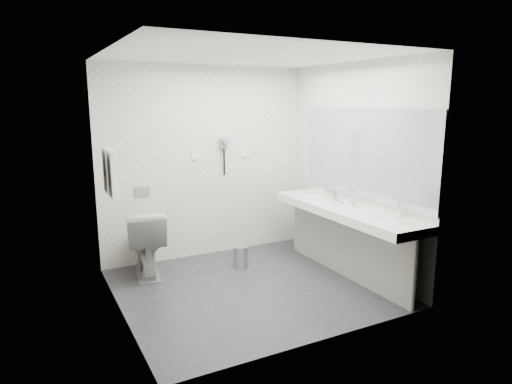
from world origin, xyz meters
TOP-DOWN VIEW (x-y plane):
  - floor at (0.00, 0.00)m, footprint 2.80×2.80m
  - ceiling at (0.00, 0.00)m, footprint 2.80×2.80m
  - wall_back at (0.00, 1.30)m, footprint 2.80×0.00m
  - wall_front at (0.00, -1.30)m, footprint 2.80×0.00m
  - wall_left at (-1.40, 0.00)m, footprint 0.00×2.60m
  - wall_right at (1.40, 0.00)m, footprint 0.00×2.60m
  - vanity_counter at (1.12, -0.20)m, footprint 0.55×2.20m
  - vanity_panel at (1.15, -0.20)m, footprint 0.03×2.15m
  - vanity_post_near at (1.18, -1.24)m, footprint 0.06×0.06m
  - vanity_post_far at (1.18, 0.84)m, footprint 0.06×0.06m
  - mirror at (1.39, -0.20)m, footprint 0.02×2.20m
  - basin_near at (1.12, -0.85)m, footprint 0.40×0.31m
  - basin_far at (1.12, 0.45)m, footprint 0.40×0.31m
  - faucet_near at (1.32, -0.85)m, footprint 0.04×0.04m
  - faucet_far at (1.32, 0.45)m, footprint 0.04×0.04m
  - soap_bottle_a at (1.26, -0.17)m, footprint 0.06×0.06m
  - soap_bottle_b at (1.19, -0.05)m, footprint 0.09×0.09m
  - soap_bottle_c at (1.23, -0.26)m, footprint 0.06×0.06m
  - glass_left at (1.24, 0.10)m, footprint 0.07×0.07m
  - glass_right at (1.23, 0.13)m, footprint 0.07×0.07m
  - toilet at (-0.92, 0.93)m, footprint 0.58×0.86m
  - flush_plate at (-0.85, 1.29)m, footprint 0.18×0.02m
  - pedal_bin at (0.18, 0.62)m, footprint 0.19×0.19m
  - bin_lid at (0.18, 0.62)m, footprint 0.18×0.18m
  - towel_rail at (-1.35, 0.55)m, footprint 0.02×0.62m
  - towel_near at (-1.34, 0.41)m, footprint 0.07×0.24m
  - towel_far at (-1.34, 0.69)m, footprint 0.07×0.24m
  - dryer_cradle at (0.25, 1.27)m, footprint 0.10×0.04m
  - dryer_barrel at (0.25, 1.20)m, footprint 0.08×0.14m
  - dryer_cord at (0.25, 1.26)m, footprint 0.02×0.02m
  - switch_plate_a at (-0.15, 1.29)m, footprint 0.09×0.02m
  - switch_plate_b at (0.55, 1.29)m, footprint 0.09×0.02m

SIDE VIEW (x-z plane):
  - floor at x=0.00m, z-range 0.00..0.00m
  - pedal_bin at x=0.18m, z-range 0.00..0.26m
  - bin_lid at x=0.18m, z-range 0.26..0.27m
  - vanity_panel at x=1.15m, z-range 0.00..0.75m
  - vanity_post_near at x=1.18m, z-range 0.00..0.75m
  - vanity_post_far at x=1.18m, z-range 0.00..0.75m
  - toilet at x=-0.92m, z-range 0.00..0.81m
  - vanity_counter at x=1.12m, z-range 0.75..0.85m
  - basin_near at x=1.12m, z-range 0.81..0.86m
  - basin_far at x=1.12m, z-range 0.81..0.86m
  - soap_bottle_b at x=1.19m, z-range 0.85..0.94m
  - soap_bottle_a at x=1.26m, z-range 0.85..0.95m
  - glass_left at x=1.24m, z-range 0.85..0.96m
  - soap_bottle_c at x=1.23m, z-range 0.85..0.96m
  - glass_right at x=1.23m, z-range 0.85..0.97m
  - faucet_near at x=1.32m, z-range 0.85..1.00m
  - faucet_far at x=1.32m, z-range 0.85..1.00m
  - flush_plate at x=-0.85m, z-range 0.89..1.01m
  - wall_back at x=0.00m, z-range -0.15..2.65m
  - wall_front at x=0.00m, z-range -0.15..2.65m
  - wall_left at x=-1.40m, z-range -0.05..2.55m
  - wall_right at x=1.40m, z-range -0.05..2.55m
  - dryer_cord at x=0.25m, z-range 1.07..1.43m
  - towel_near at x=-1.34m, z-range 1.09..1.57m
  - towel_far at x=-1.34m, z-range 1.09..1.57m
  - switch_plate_a at x=-0.15m, z-range 1.31..1.40m
  - switch_plate_b at x=0.55m, z-range 1.31..1.40m
  - mirror at x=1.39m, z-range 0.92..1.98m
  - dryer_cradle at x=0.25m, z-range 1.43..1.57m
  - dryer_barrel at x=0.25m, z-range 1.49..1.57m
  - towel_rail at x=-1.35m, z-range 1.54..1.56m
  - ceiling at x=0.00m, z-range 2.50..2.50m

